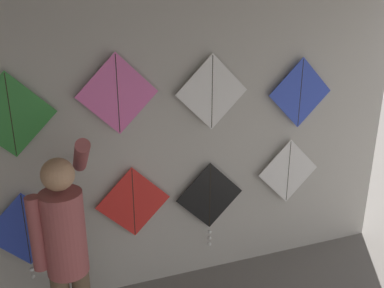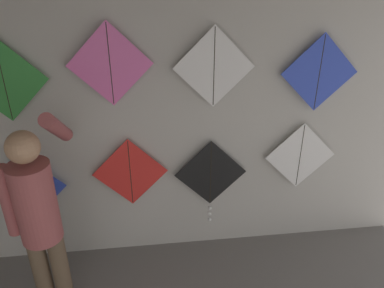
{
  "view_description": "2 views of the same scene",
  "coord_description": "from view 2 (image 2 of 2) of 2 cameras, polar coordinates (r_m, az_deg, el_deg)",
  "views": [
    {
      "loc": [
        -0.63,
        0.64,
        2.7
      ],
      "look_at": [
        0.5,
        3.77,
        1.49
      ],
      "focal_mm": 40.0,
      "sensor_mm": 36.0,
      "label": 1
    },
    {
      "loc": [
        0.24,
        1.08,
        2.67
      ],
      "look_at": [
        0.57,
        3.77,
        1.3
      ],
      "focal_mm": 35.0,
      "sensor_mm": 36.0,
      "label": 2
    }
  ],
  "objects": [
    {
      "name": "kite_1",
      "position": [
        3.65,
        -23.74,
        -6.42
      ],
      "size": [
        0.68,
        0.04,
        0.81
      ],
      "color": "blue"
    },
    {
      "name": "kite_7",
      "position": [
        3.04,
        -12.38,
        11.72
      ],
      "size": [
        0.68,
        0.01,
        0.68
      ],
      "color": "pink"
    },
    {
      "name": "kite_9",
      "position": [
        3.39,
        18.84,
        10.2
      ],
      "size": [
        0.68,
        0.01,
        0.68
      ],
      "color": "blue"
    },
    {
      "name": "kite_6",
      "position": [
        3.25,
        -26.77,
        8.65
      ],
      "size": [
        0.68,
        0.01,
        0.68
      ],
      "color": "#338C38"
    },
    {
      "name": "kite_4",
      "position": [
        3.65,
        16.14,
        -1.77
      ],
      "size": [
        0.68,
        0.01,
        0.68
      ],
      "color": "white"
    },
    {
      "name": "kite_2",
      "position": [
        3.42,
        -9.38,
        -4.34
      ],
      "size": [
        0.68,
        0.01,
        0.68
      ],
      "color": "red"
    },
    {
      "name": "kite_3",
      "position": [
        3.51,
        2.84,
        -4.95
      ],
      "size": [
        0.68,
        0.04,
        0.88
      ],
      "color": "black"
    },
    {
      "name": "kite_8",
      "position": [
        3.09,
        3.38,
        11.57
      ],
      "size": [
        0.68,
        0.01,
        0.68
      ],
      "color": "white"
    },
    {
      "name": "shopkeeper",
      "position": [
        2.93,
        -22.26,
        -10.05
      ],
      "size": [
        0.45,
        0.62,
        1.79
      ],
      "rotation": [
        0.0,
        0.0,
        0.01
      ],
      "color": "brown",
      "rests_on": "ground"
    },
    {
      "name": "back_panel",
      "position": [
        3.29,
        -10.57,
        3.68
      ],
      "size": [
        5.48,
        0.06,
        2.8
      ],
      "primitive_type": "cube",
      "color": "#BCB7AD",
      "rests_on": "ground"
    }
  ]
}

